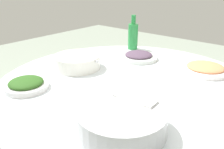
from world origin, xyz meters
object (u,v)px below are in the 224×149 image
Objects in this scene: dish_eggplant at (139,56)px; dish_shrimp at (205,68)px; round_dining_table at (128,97)px; soup_bowl at (77,62)px; rice_bowl at (122,120)px; dish_greens at (26,84)px; green_bottle at (133,36)px.

dish_eggplant is 0.92× the size of dish_shrimp.
round_dining_table is 0.35m from soup_bowl.
rice_bowl is at bearing 33.31° from round_dining_table.
rice_bowl is 0.53m from dish_greens.
soup_bowl is 1.22× the size of dish_eggplant.
dish_eggplant is 1.15× the size of dish_greens.
rice_bowl reaches higher than soup_bowl.
round_dining_table is 0.36m from dish_eggplant.
dish_greens is at bearing -12.58° from dish_eggplant.
rice_bowl is at bearing 61.20° from soup_bowl.
green_bottle is at bearing -100.96° from dish_shrimp.
soup_bowl is 1.18× the size of green_bottle.
dish_shrimp is at bearing 143.32° from dish_greens.
soup_bowl is at bearing -118.80° from rice_bowl.
green_bottle is at bearing 178.55° from soup_bowl.
dish_greens is 0.92m from dish_shrimp.
dish_shrimp is at bearing 97.73° from dish_eggplant.
dish_eggplant is 0.97× the size of green_bottle.
green_bottle reaches higher than soup_bowl.
dish_eggplant is at bearing -82.27° from dish_shrimp.
green_bottle reaches higher than round_dining_table.
green_bottle reaches higher than dish_shrimp.
round_dining_table is 0.49m from dish_greens.
green_bottle reaches higher than rice_bowl.
rice_bowl is 0.63m from soup_bowl.
soup_bowl reaches higher than dish_shrimp.
green_bottle is (-0.47, -0.31, 0.19)m from round_dining_table.
round_dining_table is 6.44× the size of dish_greens.
rice_bowl is 1.25× the size of green_bottle.
rice_bowl is 1.06× the size of soup_bowl.
green_bottle reaches higher than dish_eggplant.
round_dining_table is at bearing -33.73° from dish_shrimp.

